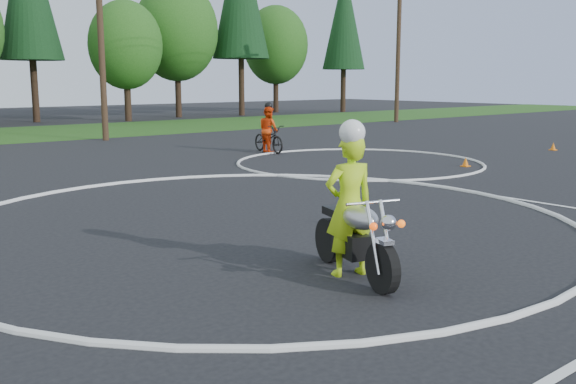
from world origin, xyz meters
TOP-DOWN VIEW (x-y plane):
  - ground at (0.00, 0.00)m, footprint 120.00×120.00m
  - course_markings at (2.17, 4.35)m, footprint 19.05×19.05m
  - primary_motorcycle at (-1.09, -0.67)m, footprint 1.03×2.17m
  - rider_primary_grp at (-1.08, -0.53)m, footprint 0.83×0.67m
  - rider_second_grp at (7.65, 12.38)m, footprint 0.93×2.05m
  - traffic_cones at (3.62, 2.77)m, footprint 22.97×10.33m
  - treeline at (14.78, 34.61)m, footprint 38.20×8.10m
  - utility_poles at (5.00, 21.00)m, footprint 41.60×1.12m

SIDE VIEW (x-z plane):
  - ground at x=0.00m, z-range 0.00..0.00m
  - course_markings at x=2.17m, z-range -0.05..0.07m
  - traffic_cones at x=3.62m, z-range -0.01..0.29m
  - primary_motorcycle at x=-1.09m, z-range -0.02..1.16m
  - rider_second_grp at x=7.65m, z-range -0.28..1.62m
  - rider_primary_grp at x=-1.08m, z-range -0.04..2.14m
  - utility_poles at x=5.00m, z-range 0.20..10.20m
  - treeline at x=14.78m, z-range -0.64..13.88m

